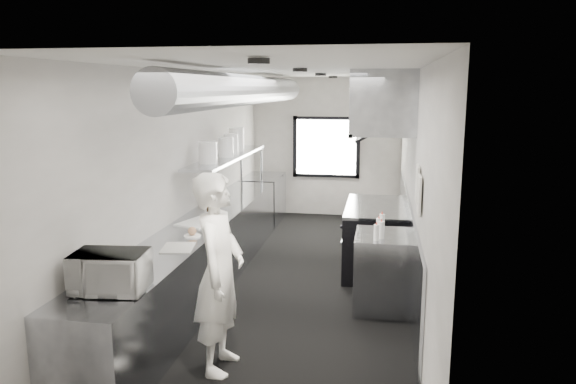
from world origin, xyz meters
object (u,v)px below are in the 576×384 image
at_px(prep_counter, 201,256).
at_px(microwave, 110,272).
at_px(pass_shelf, 229,158).
at_px(small_plate, 192,236).
at_px(squeeze_bottle_e, 382,221).
at_px(squeeze_bottle_a, 376,232).
at_px(plate_stack_b, 226,147).
at_px(knife_block, 212,197).
at_px(exhaust_hood, 383,102).
at_px(plate_stack_c, 231,144).
at_px(squeeze_bottle_d, 382,223).
at_px(line_cook, 219,273).
at_px(squeeze_bottle_b, 381,230).
at_px(deli_tub_b, 104,272).
at_px(far_work_table, 263,199).
at_px(deli_tub_a, 96,281).
at_px(cutting_board, 199,222).
at_px(bottle_station, 382,271).
at_px(squeeze_bottle_c, 379,226).
at_px(range, 374,237).
at_px(plate_stack_d, 236,139).
at_px(plate_stack_a, 208,152).

xyz_separation_m(prep_counter, microwave, (0.03, -2.39, 0.62)).
xyz_separation_m(pass_shelf, small_plate, (0.17, -2.16, -0.63)).
bearing_deg(squeeze_bottle_e, squeeze_bottle_a, -95.74).
height_order(plate_stack_b, squeeze_bottle_a, plate_stack_b).
xyz_separation_m(small_plate, plate_stack_b, (-0.16, 1.99, 0.81)).
height_order(knife_block, squeeze_bottle_e, knife_block).
xyz_separation_m(small_plate, squeeze_bottle_a, (2.09, 0.20, 0.08)).
bearing_deg(exhaust_hood, knife_block, -174.04).
relative_size(plate_stack_c, squeeze_bottle_d, 1.57).
distance_m(line_cook, squeeze_bottle_b, 2.08).
height_order(deli_tub_b, small_plate, deli_tub_b).
distance_m(deli_tub_b, knife_block, 3.05).
relative_size(far_work_table, deli_tub_a, 8.26).
relative_size(small_plate, cutting_board, 0.37).
distance_m(deli_tub_a, squeeze_bottle_b, 3.10).
height_order(line_cook, plate_stack_b, plate_stack_b).
distance_m(far_work_table, cutting_board, 3.77).
distance_m(prep_counter, knife_block, 1.12).
height_order(bottle_station, squeeze_bottle_c, squeeze_bottle_c).
distance_m(range, squeeze_bottle_a, 1.74).
relative_size(knife_block, squeeze_bottle_d, 1.27).
relative_size(microwave, knife_block, 2.20).
relative_size(exhaust_hood, deli_tub_a, 15.14).
bearing_deg(far_work_table, deli_tub_a, -91.34).
relative_size(line_cook, plate_stack_b, 6.44).
bearing_deg(plate_stack_d, knife_block, -93.46).
relative_size(plate_stack_b, plate_stack_d, 0.77).
bearing_deg(squeeze_bottle_a, squeeze_bottle_e, 84.26).
bearing_deg(knife_block, squeeze_bottle_c, -27.63).
bearing_deg(plate_stack_a, pass_shelf, 87.45).
distance_m(microwave, small_plate, 1.74).
xyz_separation_m(pass_shelf, range, (2.23, -0.30, -1.07)).
bearing_deg(plate_stack_b, small_plate, -85.45).
xyz_separation_m(pass_shelf, knife_block, (-0.10, -0.55, -0.51)).
bearing_deg(microwave, range, 52.52).
relative_size(plate_stack_b, squeeze_bottle_a, 1.59).
relative_size(plate_stack_c, squeeze_bottle_c, 1.73).
bearing_deg(line_cook, plate_stack_c, 13.45).
bearing_deg(squeeze_bottle_e, small_plate, -159.89).
relative_size(prep_counter, plate_stack_b, 20.86).
distance_m(plate_stack_d, squeeze_bottle_e, 3.16).
relative_size(bottle_station, far_work_table, 0.75).
xyz_separation_m(plate_stack_c, squeeze_bottle_d, (2.32, -1.67, -0.73)).
distance_m(squeeze_bottle_c, squeeze_bottle_e, 0.29).
height_order(far_work_table, line_cook, line_cook).
bearing_deg(bottle_station, plate_stack_d, 136.05).
height_order(plate_stack_c, squeeze_bottle_c, plate_stack_c).
bearing_deg(plate_stack_a, deli_tub_b, -92.26).
bearing_deg(microwave, plate_stack_a, 85.63).
bearing_deg(exhaust_hood, squeeze_bottle_d, -88.60).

